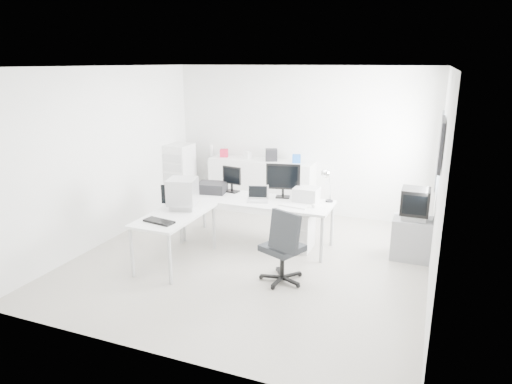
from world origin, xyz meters
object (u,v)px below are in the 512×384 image
at_px(crt_monitor, 183,193).
at_px(crt_tv, 415,204).
at_px(main_desk, 257,222).
at_px(side_desk, 176,238).
at_px(inkjet_printer, 212,188).
at_px(lcd_monitor_large, 283,180).
at_px(laptop, 258,194).
at_px(office_chair, 282,244).
at_px(tv_cabinet, 412,238).
at_px(sideboard, 261,186).
at_px(filing_cabinet, 180,176).
at_px(lcd_monitor_small, 232,179).
at_px(laser_printer, 306,194).
at_px(drawer_pedestal, 299,230).

distance_m(crt_monitor, crt_tv, 3.43).
relative_size(main_desk, crt_monitor, 4.78).
height_order(side_desk, inkjet_printer, inkjet_printer).
distance_m(lcd_monitor_large, laptop, 0.49).
relative_size(laptop, office_chair, 0.33).
distance_m(tv_cabinet, sideboard, 3.19).
xyz_separation_m(side_desk, laptop, (0.90, 1.00, 0.49)).
relative_size(office_chair, filing_cabinet, 0.82).
relative_size(inkjet_printer, sideboard, 0.23).
xyz_separation_m(main_desk, crt_tv, (2.37, 0.31, 0.48)).
bearing_deg(sideboard, lcd_monitor_small, -90.55).
distance_m(main_desk, laptop, 0.50).
xyz_separation_m(inkjet_printer, laser_printer, (1.60, 0.12, 0.02)).
xyz_separation_m(laser_printer, filing_cabinet, (-2.88, 1.01, -0.21)).
xyz_separation_m(side_desk, drawer_pedestal, (1.55, 1.15, -0.08)).
relative_size(main_desk, side_desk, 1.71).
bearing_deg(laptop, crt_tv, -7.18).
distance_m(lcd_monitor_small, filing_cabinet, 1.89).
relative_size(crt_tv, sideboard, 0.24).
bearing_deg(tv_cabinet, side_desk, -156.34).
xyz_separation_m(tv_cabinet, crt_tv, (0.00, 0.00, 0.54)).
bearing_deg(crt_monitor, laser_printer, 18.99).
bearing_deg(main_desk, filing_cabinet, 150.06).
distance_m(lcd_monitor_small, tv_cabinet, 2.99).
distance_m(side_desk, laptop, 1.43).
bearing_deg(filing_cabinet, office_chair, -38.66).
xyz_separation_m(main_desk, office_chair, (0.80, -1.12, 0.16)).
bearing_deg(crt_monitor, drawer_pedestal, 15.36).
xyz_separation_m(laser_printer, crt_tv, (1.62, 0.09, -0.01)).
bearing_deg(lcd_monitor_small, filing_cabinet, 158.77).
xyz_separation_m(drawer_pedestal, lcd_monitor_small, (-1.25, 0.20, 0.67)).
relative_size(drawer_pedestal, inkjet_printer, 1.28).
distance_m(laptop, laser_printer, 0.77).
height_order(inkjet_printer, crt_tv, crt_tv).
height_order(crt_monitor, tv_cabinet, crt_monitor).
distance_m(laptop, crt_tv, 2.36).
relative_size(drawer_pedestal, lcd_monitor_large, 1.06).
xyz_separation_m(drawer_pedestal, filing_cabinet, (-2.83, 1.18, 0.35)).
xyz_separation_m(inkjet_printer, crt_tv, (3.22, 0.21, 0.02)).
distance_m(inkjet_printer, filing_cabinet, 1.72).
xyz_separation_m(lcd_monitor_large, office_chair, (0.45, -1.37, -0.50)).
relative_size(lcd_monitor_small, laser_printer, 1.16).
bearing_deg(drawer_pedestal, office_chair, -85.12).
xyz_separation_m(lcd_monitor_small, crt_monitor, (-0.30, -1.10, 0.03)).
xyz_separation_m(side_desk, sideboard, (0.31, 2.72, 0.14)).
xyz_separation_m(lcd_monitor_large, filing_cabinet, (-2.48, 0.98, -0.39)).
bearing_deg(crt_tv, side_desk, -156.34).
relative_size(lcd_monitor_small, office_chair, 0.41).
height_order(inkjet_printer, office_chair, office_chair).
distance_m(laser_printer, sideboard, 1.93).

